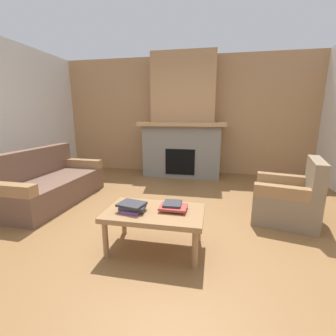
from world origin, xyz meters
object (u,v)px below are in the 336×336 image
couch (49,185)px  coffee_table (155,215)px  armchair (289,199)px  fireplace (183,125)px

couch → coffee_table: couch is taller
armchair → coffee_table: armchair is taller
fireplace → couch: (-1.88, -2.17, -0.88)m
coffee_table → fireplace: bearing=92.6°
fireplace → coffee_table: size_ratio=2.70×
armchair → coffee_table: 1.88m
fireplace → coffee_table: fireplace is taller
couch → coffee_table: size_ratio=1.82×
couch → armchair: size_ratio=1.99×
couch → armchair: 3.59m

